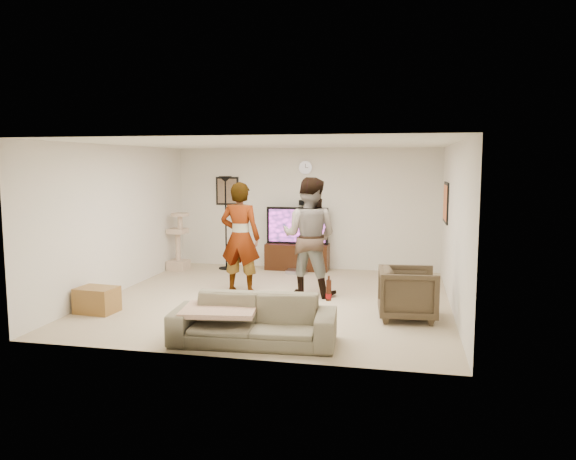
% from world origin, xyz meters
% --- Properties ---
extents(floor, '(5.50, 5.50, 0.02)m').
position_xyz_m(floor, '(0.00, 0.00, -0.01)').
color(floor, tan).
rests_on(floor, ground).
extents(ceiling, '(5.50, 5.50, 0.02)m').
position_xyz_m(ceiling, '(0.00, 0.00, 2.51)').
color(ceiling, white).
rests_on(ceiling, wall_back).
extents(wall_back, '(5.50, 0.04, 2.50)m').
position_xyz_m(wall_back, '(0.00, 2.75, 1.25)').
color(wall_back, white).
rests_on(wall_back, floor).
extents(wall_front, '(5.50, 0.04, 2.50)m').
position_xyz_m(wall_front, '(0.00, -2.75, 1.25)').
color(wall_front, white).
rests_on(wall_front, floor).
extents(wall_left, '(0.04, 5.50, 2.50)m').
position_xyz_m(wall_left, '(-2.75, 0.00, 1.25)').
color(wall_left, white).
rests_on(wall_left, floor).
extents(wall_right, '(0.04, 5.50, 2.50)m').
position_xyz_m(wall_right, '(2.75, 0.00, 1.25)').
color(wall_right, white).
rests_on(wall_right, floor).
extents(wall_clock, '(0.26, 0.04, 0.26)m').
position_xyz_m(wall_clock, '(0.00, 2.72, 2.10)').
color(wall_clock, white).
rests_on(wall_clock, wall_back).
extents(wall_speaker, '(0.25, 0.10, 0.10)m').
position_xyz_m(wall_speaker, '(0.00, 2.69, 1.38)').
color(wall_speaker, black).
rests_on(wall_speaker, wall_back).
extents(picture_back, '(0.42, 0.03, 0.52)m').
position_xyz_m(picture_back, '(-1.70, 2.73, 1.60)').
color(picture_back, brown).
rests_on(picture_back, wall_back).
extents(picture_right, '(0.03, 0.78, 0.62)m').
position_xyz_m(picture_right, '(2.73, 1.60, 1.50)').
color(picture_right, orange).
rests_on(picture_right, wall_right).
extents(tv_stand, '(1.30, 0.45, 0.54)m').
position_xyz_m(tv_stand, '(-0.13, 2.50, 0.27)').
color(tv_stand, black).
rests_on(tv_stand, floor).
extents(console_box, '(0.40, 0.30, 0.07)m').
position_xyz_m(console_box, '(-0.07, 2.11, 0.04)').
color(console_box, '#A8A7B5').
rests_on(console_box, floor).
extents(tv, '(1.27, 0.08, 0.76)m').
position_xyz_m(tv, '(-0.13, 2.50, 0.92)').
color(tv, black).
rests_on(tv, tv_stand).
extents(tv_screen, '(1.17, 0.01, 0.67)m').
position_xyz_m(tv_screen, '(-0.13, 2.46, 0.92)').
color(tv_screen, '#FB3AED').
rests_on(tv_screen, tv).
extents(floor_lamp, '(0.32, 0.32, 1.92)m').
position_xyz_m(floor_lamp, '(-1.59, 2.28, 0.96)').
color(floor_lamp, black).
rests_on(floor_lamp, floor).
extents(cat_tree, '(0.40, 0.40, 1.19)m').
position_xyz_m(cat_tree, '(-2.53, 1.98, 0.59)').
color(cat_tree, tan).
rests_on(cat_tree, floor).
extents(person_left, '(0.70, 0.47, 1.89)m').
position_xyz_m(person_left, '(-0.69, 0.34, 0.94)').
color(person_left, '#BBBCC0').
rests_on(person_left, floor).
extents(person_right, '(1.06, 0.89, 1.97)m').
position_xyz_m(person_right, '(0.48, 0.42, 0.98)').
color(person_right, navy).
rests_on(person_right, floor).
extents(sofa, '(2.05, 0.93, 0.58)m').
position_xyz_m(sofa, '(0.24, -2.19, 0.29)').
color(sofa, '#6A634E').
rests_on(sofa, floor).
extents(throw_blanket, '(0.98, 0.81, 0.06)m').
position_xyz_m(throw_blanket, '(-0.19, -2.19, 0.39)').
color(throw_blanket, tan).
rests_on(throw_blanket, sofa).
extents(beer_bottle, '(0.06, 0.06, 0.25)m').
position_xyz_m(beer_bottle, '(1.16, -2.19, 0.71)').
color(beer_bottle, '#421A0B').
rests_on(beer_bottle, sofa).
extents(armchair, '(0.87, 0.85, 0.73)m').
position_xyz_m(armchair, '(2.09, -0.71, 0.37)').
color(armchair, '#3F3324').
rests_on(armchair, floor).
extents(side_table, '(0.60, 0.47, 0.38)m').
position_xyz_m(side_table, '(-2.40, -1.33, 0.19)').
color(side_table, brown).
rests_on(side_table, floor).
extents(toy_ball, '(0.06, 0.06, 0.06)m').
position_xyz_m(toy_ball, '(-0.67, -0.12, 0.03)').
color(toy_ball, teal).
rests_on(toy_ball, floor).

